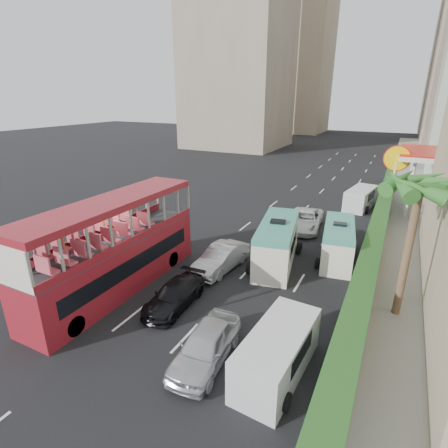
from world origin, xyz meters
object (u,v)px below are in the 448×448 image
Objects in this scene: car_black at (175,306)px; panel_van_near at (277,353)px; double_decker_bus at (115,246)px; car_silver_lane_b at (206,360)px; panel_van_far at (360,198)px; van_asset at (304,229)px; palm_tree at (407,252)px; car_silver_lane_a at (221,269)px; shell_station at (436,183)px; minibus_near at (277,243)px; minibus_far at (338,242)px.

car_black is 6.47m from panel_van_near.
double_decker_bus is 2.54× the size of car_silver_lane_b.
panel_van_far is (2.96, 24.26, 0.93)m from car_silver_lane_b.
van_asset reaches higher than car_black.
van_asset is at bearing -103.17° from panel_van_far.
car_silver_lane_a is at bearing 177.03° from palm_tree.
car_black is 0.65× the size of palm_tree.
car_silver_lane_b is 0.54× the size of shell_station.
panel_van_near is at bearing -43.05° from car_silver_lane_a.
shell_station is at bearing 23.85° from panel_van_far.
shell_station is (9.21, 16.18, 1.38)m from minibus_near.
minibus_near is 4.03m from minibus_far.
minibus_near is at bearing -154.18° from minibus_far.
minibus_far is 0.67× the size of shell_station.
car_silver_lane_a is at bearing 135.20° from panel_van_near.
car_silver_lane_b is at bearing -87.58° from panel_van_far.
car_silver_lane_a is 0.57× the size of shell_station.
panel_van_near is (3.07, -8.94, -0.44)m from minibus_near.
panel_van_far is 0.58× the size of shell_station.
car_silver_lane_b is 1.03× the size of car_black.
car_silver_lane_b is at bearing -40.60° from car_black.
panel_van_far is at bearing 64.85° from double_decker_bus.
double_decker_bus is at bearing -146.57° from minibus_far.
panel_van_far is 18.03m from palm_tree.
car_black is at bearing -96.91° from panel_van_far.
double_decker_bus reaches higher than panel_van_near.
palm_tree is at bearing 41.34° from car_silver_lane_b.
minibus_far is 6.66m from palm_tree.
minibus_far is at bearing -112.95° from shell_station.
car_silver_lane_a is 0.84× the size of minibus_far.
shell_station is at bearing 39.97° from van_asset.
minibus_near reaches higher than panel_van_near.
palm_tree is at bearing -59.83° from van_asset.
shell_station is (11.95, 18.49, 2.75)m from car_silver_lane_a.
palm_tree reaches higher than minibus_far.
palm_tree is at bearing 61.15° from panel_van_near.
palm_tree is at bearing -68.59° from panel_van_far.
car_black is 0.78× the size of minibus_far.
palm_tree is 19.14m from shell_station.
panel_van_far is at bearing 76.14° from car_silver_lane_a.
shell_station is (16.00, 23.00, 0.22)m from double_decker_bus.
minibus_far is at bearing 42.80° from car_silver_lane_a.
shell_station is at bearing 55.18° from double_decker_bus.
car_silver_lane_a is at bearing 48.08° from double_decker_bus.
shell_station reaches higher than minibus_far.
shell_station reaches higher than car_black.
minibus_near reaches higher than car_black.
car_silver_lane_a reaches higher than car_black.
panel_van_far reaches higher than car_black.
panel_van_far reaches higher than car_silver_lane_b.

